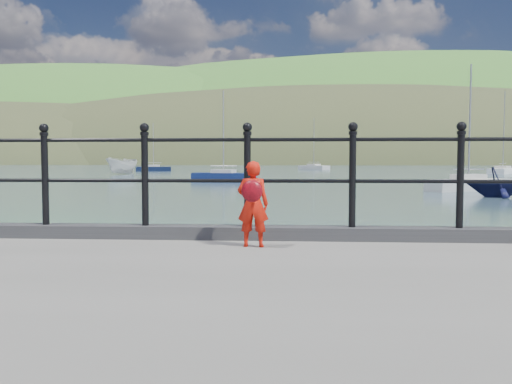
# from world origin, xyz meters

# --- Properties ---
(ground) EXTENTS (600.00, 600.00, 0.00)m
(ground) POSITION_xyz_m (0.00, 0.00, 0.00)
(ground) COLOR #2D4251
(ground) RESTS_ON ground
(kerb) EXTENTS (60.00, 0.30, 0.15)m
(kerb) POSITION_xyz_m (0.00, -0.15, 1.07)
(kerb) COLOR #28282B
(kerb) RESTS_ON quay
(railing) EXTENTS (18.11, 0.11, 1.20)m
(railing) POSITION_xyz_m (0.00, -0.15, 1.82)
(railing) COLOR black
(railing) RESTS_ON kerb
(far_shore) EXTENTS (830.00, 200.00, 156.00)m
(far_shore) POSITION_xyz_m (38.34, 239.41, -22.57)
(far_shore) COLOR #333A21
(far_shore) RESTS_ON ground
(child) EXTENTS (0.34, 0.30, 0.91)m
(child) POSITION_xyz_m (0.70, -0.70, 1.47)
(child) COLOR red
(child) RESTS_ON quay
(launch_white) EXTENTS (3.73, 5.70, 2.06)m
(launch_white) POSITION_xyz_m (-19.60, 58.50, 1.03)
(launch_white) COLOR silver
(launch_white) RESTS_ON ground
(launch_navy) EXTENTS (3.17, 2.83, 1.51)m
(launch_navy) POSITION_xyz_m (11.30, 21.32, 0.76)
(launch_navy) COLOR black
(launch_navy) RESTS_ON ground
(sailboat_deep) EXTENTS (5.57, 6.00, 9.32)m
(sailboat_deep) POSITION_xyz_m (4.96, 90.28, 0.34)
(sailboat_deep) COLOR beige
(sailboat_deep) RESTS_ON ground
(sailboat_far) EXTENTS (5.94, 7.54, 10.75)m
(sailboat_far) POSITION_xyz_m (28.21, 65.31, 0.34)
(sailboat_far) COLOR white
(sailboat_far) RESTS_ON ground
(sailboat_near) EXTENTS (5.60, 4.02, 7.73)m
(sailboat_near) POSITION_xyz_m (11.68, 26.86, 0.34)
(sailboat_near) COLOR beige
(sailboat_near) RESTS_ON ground
(sailboat_left) EXTENTS (5.48, 2.62, 7.60)m
(sailboat_left) POSITION_xyz_m (-20.08, 75.38, 0.34)
(sailboat_left) COLOR black
(sailboat_left) RESTS_ON ground
(sailboat_port) EXTENTS (5.71, 3.20, 7.97)m
(sailboat_port) POSITION_xyz_m (-4.81, 40.21, 0.34)
(sailboat_port) COLOR #121F50
(sailboat_port) RESTS_ON ground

